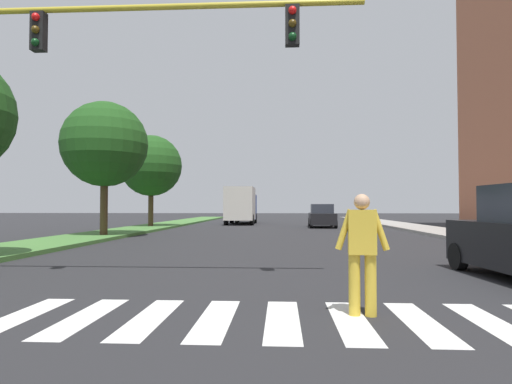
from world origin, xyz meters
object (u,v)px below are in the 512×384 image
at_px(tree_far, 105,145).
at_px(sedan_midblock, 322,216).
at_px(pedestrian_performer, 362,248).
at_px(truck_box_delivery, 241,205).
at_px(tree_distant, 151,166).
at_px(sedan_distant, 246,214).
at_px(traffic_light_gantry, 38,66).

bearing_deg(tree_far, sedan_midblock, 44.43).
distance_m(pedestrian_performer, truck_box_delivery, 31.08).
distance_m(tree_far, pedestrian_performer, 17.77).
xyz_separation_m(tree_distant, pedestrian_performer, (10.25, -23.84, -3.43)).
relative_size(pedestrian_performer, truck_box_delivery, 0.27).
height_order(tree_distant, sedan_distant, tree_distant).
bearing_deg(sedan_midblock, truck_box_delivery, 141.93).
height_order(tree_distant, truck_box_delivery, tree_distant).
bearing_deg(traffic_light_gantry, truck_box_delivery, 86.85).
relative_size(traffic_light_gantry, pedestrian_performer, 5.64).
bearing_deg(traffic_light_gantry, sedan_midblock, 71.27).
distance_m(tree_distant, pedestrian_performer, 26.18).
height_order(traffic_light_gantry, sedan_distant, traffic_light_gantry).
bearing_deg(tree_distant, traffic_light_gantry, -79.02).
height_order(tree_far, sedan_distant, tree_far).
bearing_deg(pedestrian_performer, tree_distant, 113.26).
distance_m(tree_far, sedan_midblock, 16.58).
relative_size(tree_distant, traffic_light_gantry, 0.67).
xyz_separation_m(tree_far, traffic_light_gantry, (3.61, -12.06, -0.14)).
bearing_deg(sedan_midblock, pedestrian_performer, -94.08).
bearing_deg(traffic_light_gantry, sedan_distant, 86.97).
height_order(sedan_midblock, sedan_distant, sedan_midblock).
bearing_deg(pedestrian_performer, traffic_light_gantry, 158.61).
height_order(traffic_light_gantry, pedestrian_performer, traffic_light_gantry).
xyz_separation_m(traffic_light_gantry, sedan_midblock, (7.92, 23.37, -3.60)).
relative_size(tree_distant, sedan_midblock, 1.47).
bearing_deg(sedan_midblock, sedan_distant, 126.73).
relative_size(tree_far, sedan_distant, 1.48).
distance_m(tree_distant, traffic_light_gantry, 21.86).
height_order(tree_distant, traffic_light_gantry, tree_distant).
height_order(pedestrian_performer, truck_box_delivery, truck_box_delivery).
bearing_deg(sedan_midblock, tree_far, -135.57).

